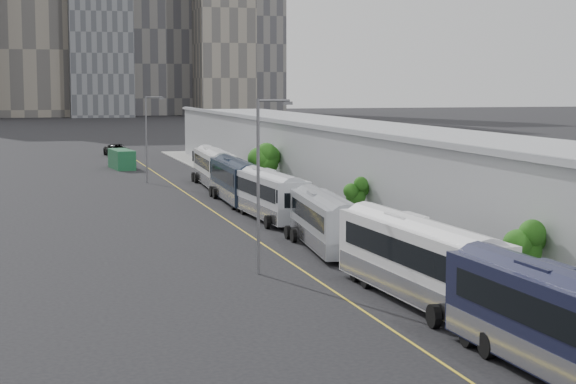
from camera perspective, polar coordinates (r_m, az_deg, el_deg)
name	(u,v)px	position (r m, az deg, el deg)	size (l,w,h in m)	color
sidewalk	(392,229)	(70.25, 6.16, -2.22)	(10.00, 170.00, 0.12)	gray
lane_line	(251,236)	(67.15, -2.22, -2.63)	(0.12, 160.00, 0.02)	gold
depot	(443,181)	(71.37, 9.18, 0.67)	(12.45, 160.40, 7.20)	gray
bus_1	(568,336)	(35.74, 16.28, -8.21)	(3.25, 13.72, 3.98)	black
bus_2	(418,267)	(47.30, 7.74, -4.41)	(3.54, 14.04, 4.07)	white
bus_3	(325,226)	(61.63, 2.21, -2.04)	(3.65, 12.37, 3.56)	gray
bus_4	(269,199)	(75.23, -1.14, -0.41)	(3.24, 13.21, 3.83)	silver
bus_5	(237,184)	(86.09, -3.07, 0.45)	(3.15, 13.31, 3.87)	black
bus_6	(214,170)	(100.48, -4.41, 1.30)	(3.34, 13.38, 3.88)	silver
tree_1	(523,245)	(46.53, 13.73, -3.09)	(1.83, 1.83, 3.96)	black
tree_2	(356,193)	(68.47, 4.04, -0.07)	(1.46, 1.46, 3.61)	black
tree_3	(263,158)	(91.49, -1.49, 2.02)	(2.92, 2.92, 5.03)	black
street_lamp_near	(261,175)	(53.10, -1.60, 1.04)	(2.04, 0.22, 9.76)	#59595E
street_lamp_far	(148,133)	(104.11, -8.30, 3.46)	(2.04, 0.22, 9.28)	#59595E
shipping_container	(122,159)	(122.30, -9.83, 1.93)	(2.25, 6.81, 2.41)	#164729
suv	(117,150)	(144.45, -10.07, 2.46)	(2.93, 6.36, 1.77)	black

